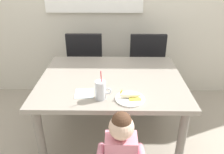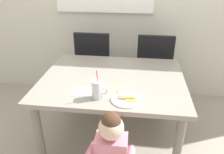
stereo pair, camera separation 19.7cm
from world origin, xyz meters
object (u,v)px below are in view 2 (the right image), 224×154
at_px(toddler_standing, 111,150).
at_px(paper_napkin, 82,92).
at_px(snack_plate, 126,100).
at_px(peeled_banana, 127,96).
at_px(dining_table, 113,86).
at_px(milk_cup, 97,90).
at_px(dining_chair_left, 94,63).
at_px(dining_chair_right, 153,66).

bearing_deg(toddler_standing, paper_napkin, 125.71).
relative_size(toddler_standing, snack_plate, 3.64).
bearing_deg(snack_plate, peeled_banana, 52.91).
relative_size(dining_table, milk_cup, 5.25).
relative_size(dining_chair_left, snack_plate, 4.17).
distance_m(toddler_standing, paper_napkin, 0.55).
relative_size(dining_chair_right, paper_napkin, 6.40).
distance_m(toddler_standing, snack_plate, 0.40).
relative_size(dining_table, snack_plate, 5.73).
bearing_deg(peeled_banana, milk_cup, 179.91).
bearing_deg(milk_cup, dining_table, 78.09).
xyz_separation_m(toddler_standing, milk_cup, (-0.15, 0.34, 0.27)).
bearing_deg(dining_table, snack_plate, -68.19).
distance_m(dining_chair_left, snack_plate, 1.26).
distance_m(dining_chair_right, toddler_standing, 1.51).
bearing_deg(milk_cup, dining_chair_left, 102.63).
distance_m(toddler_standing, milk_cup, 0.46).
distance_m(dining_table, snack_plate, 0.42).
bearing_deg(dining_chair_left, paper_napkin, 96.14).
relative_size(peeled_banana, paper_napkin, 1.16).
distance_m(peeled_banana, paper_napkin, 0.38).
bearing_deg(snack_plate, milk_cup, 177.00).
xyz_separation_m(dining_table, dining_chair_left, (-0.33, 0.78, -0.10)).
relative_size(dining_chair_right, peeled_banana, 5.53).
bearing_deg(paper_napkin, peeled_banana, -10.90).
xyz_separation_m(dining_table, milk_cup, (-0.08, -0.36, 0.16)).
distance_m(dining_table, dining_chair_left, 0.85).
relative_size(dining_chair_left, peeled_banana, 5.53).
distance_m(dining_table, paper_napkin, 0.38).
height_order(dining_table, toddler_standing, toddler_standing).
bearing_deg(dining_chair_left, toddler_standing, 105.47).
xyz_separation_m(dining_chair_right, paper_napkin, (-0.64, -1.06, 0.19)).
height_order(milk_cup, paper_napkin, milk_cup).
bearing_deg(paper_napkin, milk_cup, -27.12).
distance_m(dining_chair_left, peeled_banana, 1.26).
bearing_deg(toddler_standing, milk_cup, 114.46).
distance_m(snack_plate, peeled_banana, 0.03).
bearing_deg(dining_table, toddler_standing, -83.77).
bearing_deg(paper_napkin, dining_table, 53.28).
xyz_separation_m(dining_chair_left, paper_napkin, (0.11, -1.07, 0.19)).
xyz_separation_m(milk_cup, peeled_banana, (0.24, -0.00, -0.04)).
height_order(dining_table, dining_chair_left, dining_chair_left).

